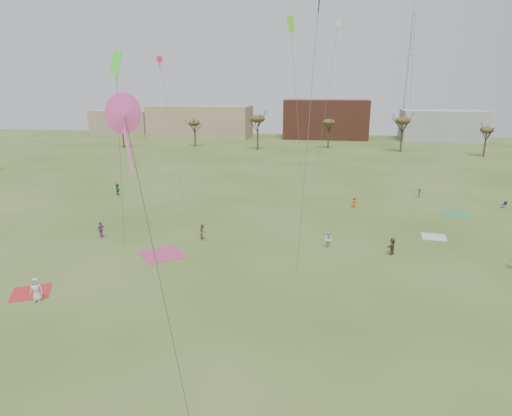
# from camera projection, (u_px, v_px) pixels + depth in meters

# --- Properties ---
(ground) EXTENTS (260.00, 260.00, 0.00)m
(ground) POSITION_uv_depth(u_px,v_px,m) (226.00, 339.00, 28.34)
(ground) COLOR #325219
(ground) RESTS_ON ground
(flyer_near_left) EXTENTS (1.03, 0.81, 1.86)m
(flyer_near_left) POSITION_uv_depth(u_px,v_px,m) (36.00, 290.00, 33.13)
(flyer_near_left) COLOR silver
(flyer_near_left) RESTS_ON ground
(spectator_fore_b) EXTENTS (0.82, 0.96, 1.72)m
(spectator_fore_b) POSITION_uv_depth(u_px,v_px,m) (203.00, 232.00, 46.67)
(spectator_fore_b) COLOR #846354
(spectator_fore_b) RESTS_ON ground
(spectator_fore_c) EXTENTS (1.18, 1.59, 1.67)m
(spectator_fore_c) POSITION_uv_depth(u_px,v_px,m) (392.00, 246.00, 42.45)
(spectator_fore_c) COLOR #514039
(spectator_fore_c) RESTS_ON ground
(spectator_mid_d) EXTENTS (0.69, 1.09, 1.72)m
(spectator_mid_d) POSITION_uv_depth(u_px,v_px,m) (101.00, 229.00, 47.36)
(spectator_mid_d) COLOR #8F3B8F
(spectator_mid_d) RESTS_ON ground
(spectator_mid_e) EXTENTS (0.98, 0.86, 1.70)m
(spectator_mid_e) POSITION_uv_depth(u_px,v_px,m) (328.00, 240.00, 44.18)
(spectator_mid_e) COLOR silver
(spectator_mid_e) RESTS_ON ground
(flyer_far_a) EXTENTS (1.40, 1.71, 1.83)m
(flyer_far_a) POSITION_uv_depth(u_px,v_px,m) (118.00, 189.00, 65.89)
(flyer_far_a) COLOR #236B2A
(flyer_far_a) RESTS_ON ground
(flyer_far_b) EXTENTS (0.84, 0.78, 1.44)m
(flyer_far_b) POSITION_uv_depth(u_px,v_px,m) (354.00, 202.00, 59.32)
(flyer_far_b) COLOR #C55121
(flyer_far_b) RESTS_ON ground
(flyer_far_c) EXTENTS (0.56, 0.93, 1.42)m
(flyer_far_c) POSITION_uv_depth(u_px,v_px,m) (419.00, 193.00, 64.37)
(flyer_far_c) COLOR #213C9A
(flyer_far_c) RESTS_ON ground
(blanket_red) EXTENTS (3.81, 3.81, 0.03)m
(blanket_red) POSITION_uv_depth(u_px,v_px,m) (31.00, 293.00, 34.66)
(blanket_red) COLOR #B12324
(blanket_red) RESTS_ON ground
(blanket_cream) EXTENTS (2.78, 2.78, 0.03)m
(blanket_cream) POSITION_uv_depth(u_px,v_px,m) (434.00, 237.00, 47.58)
(blanket_cream) COLOR beige
(blanket_cream) RESTS_ON ground
(blanket_plum) EXTENTS (5.35, 5.35, 0.03)m
(blanket_plum) POSITION_uv_depth(u_px,v_px,m) (163.00, 255.00, 42.56)
(blanket_plum) COLOR #AD3564
(blanket_plum) RESTS_ON ground
(blanket_olive) EXTENTS (4.08, 4.08, 0.03)m
(blanket_olive) POSITION_uv_depth(u_px,v_px,m) (455.00, 214.00, 56.19)
(blanket_olive) COLOR #31874A
(blanket_olive) RESTS_ON ground
(camp_chair_right) EXTENTS (0.70, 0.68, 0.87)m
(camp_chair_right) POSITION_uv_depth(u_px,v_px,m) (504.00, 206.00, 59.13)
(camp_chair_right) COLOR #18153C
(camp_chair_right) RESTS_ON ground
(kites_aloft) EXTENTS (67.20, 64.46, 25.13)m
(kites_aloft) POSITION_uv_depth(u_px,v_px,m) (309.00, 37.00, 43.52)
(kites_aloft) COLOR silver
(kites_aloft) RESTS_ON ground
(tree_line) EXTENTS (117.44, 49.32, 8.91)m
(tree_line) POSITION_uv_depth(u_px,v_px,m) (290.00, 126.00, 102.19)
(tree_line) COLOR #3A2B1E
(tree_line) RESTS_ON ground
(building_tan) EXTENTS (32.00, 14.00, 10.00)m
(building_tan) POSITION_uv_depth(u_px,v_px,m) (201.00, 122.00, 141.89)
(building_tan) COLOR #937F60
(building_tan) RESTS_ON ground
(building_brick) EXTENTS (26.00, 16.00, 12.00)m
(building_brick) POSITION_uv_depth(u_px,v_px,m) (326.00, 119.00, 140.15)
(building_brick) COLOR brown
(building_brick) RESTS_ON ground
(building_grey) EXTENTS (24.00, 12.00, 9.00)m
(building_grey) POSITION_uv_depth(u_px,v_px,m) (442.00, 126.00, 133.19)
(building_grey) COLOR gray
(building_grey) RESTS_ON ground
(building_tan_west) EXTENTS (20.00, 12.00, 8.00)m
(building_tan_west) POSITION_uv_depth(u_px,v_px,m) (124.00, 122.00, 153.49)
(building_tan_west) COLOR #937F60
(building_tan_west) RESTS_ON ground
(radio_tower) EXTENTS (1.51, 1.72, 41.00)m
(radio_tower) POSITION_uv_depth(u_px,v_px,m) (409.00, 76.00, 137.51)
(radio_tower) COLOR #9EA3A8
(radio_tower) RESTS_ON ground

